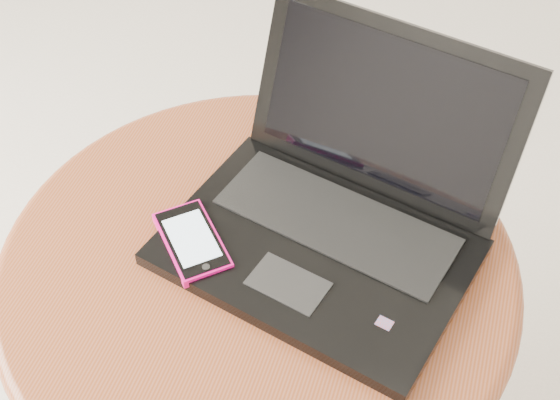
% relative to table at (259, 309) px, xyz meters
% --- Properties ---
extents(table, '(0.62, 0.62, 0.49)m').
position_rel_table_xyz_m(table, '(0.00, 0.00, 0.00)').
color(table, '#552B1C').
rests_on(table, ground).
extents(laptop, '(0.41, 0.39, 0.22)m').
position_rel_table_xyz_m(laptop, '(0.08, 0.06, 0.15)').
color(laptop, black).
rests_on(laptop, table).
extents(phone_black, '(0.12, 0.12, 0.01)m').
position_rel_table_xyz_m(phone_black, '(-0.07, -0.00, 0.11)').
color(phone_black, black).
rests_on(phone_black, table).
extents(phone_pink, '(0.12, 0.12, 0.01)m').
position_rel_table_xyz_m(phone_pink, '(-0.08, -0.01, 0.12)').
color(phone_pink, '#E50A7A').
rests_on(phone_pink, phone_black).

